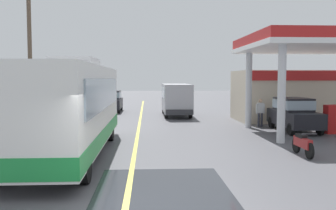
{
  "coord_description": "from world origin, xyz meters",
  "views": [
    {
      "loc": [
        0.49,
        -8.07,
        2.88
      ],
      "look_at": [
        1.5,
        10.0,
        1.6
      ],
      "focal_mm": 40.22,
      "sensor_mm": 36.0,
      "label": 1
    }
  ],
  "objects_px": {
    "coach_bus_main": "(71,110)",
    "car_trailing_behind_bus": "(111,100)",
    "car_at_pump": "(294,113)",
    "motorcycle_parked_forecourt": "(303,144)",
    "minibus_opposing_lane": "(176,97)",
    "pedestrian_near_pump": "(260,111)"
  },
  "relations": [
    {
      "from": "coach_bus_main",
      "to": "car_at_pump",
      "type": "height_order",
      "value": "coach_bus_main"
    },
    {
      "from": "car_at_pump",
      "to": "coach_bus_main",
      "type": "bearing_deg",
      "value": -151.53
    },
    {
      "from": "pedestrian_near_pump",
      "to": "car_trailing_behind_bus",
      "type": "height_order",
      "value": "car_trailing_behind_bus"
    },
    {
      "from": "coach_bus_main",
      "to": "motorcycle_parked_forecourt",
      "type": "relative_size",
      "value": 6.13
    },
    {
      "from": "car_at_pump",
      "to": "pedestrian_near_pump",
      "type": "distance_m",
      "value": 2.34
    },
    {
      "from": "car_at_pump",
      "to": "motorcycle_parked_forecourt",
      "type": "relative_size",
      "value": 2.33
    },
    {
      "from": "minibus_opposing_lane",
      "to": "car_trailing_behind_bus",
      "type": "height_order",
      "value": "minibus_opposing_lane"
    },
    {
      "from": "motorcycle_parked_forecourt",
      "to": "car_trailing_behind_bus",
      "type": "bearing_deg",
      "value": 114.96
    },
    {
      "from": "pedestrian_near_pump",
      "to": "car_trailing_behind_bus",
      "type": "relative_size",
      "value": 0.4
    },
    {
      "from": "coach_bus_main",
      "to": "car_at_pump",
      "type": "relative_size",
      "value": 2.63
    },
    {
      "from": "car_trailing_behind_bus",
      "to": "minibus_opposing_lane",
      "type": "bearing_deg",
      "value": -34.69
    },
    {
      "from": "minibus_opposing_lane",
      "to": "pedestrian_near_pump",
      "type": "bearing_deg",
      "value": -56.87
    },
    {
      "from": "coach_bus_main",
      "to": "car_trailing_behind_bus",
      "type": "bearing_deg",
      "value": 90.75
    },
    {
      "from": "coach_bus_main",
      "to": "minibus_opposing_lane",
      "type": "distance_m",
      "value": 15.62
    },
    {
      "from": "motorcycle_parked_forecourt",
      "to": "coach_bus_main",
      "type": "bearing_deg",
      "value": 176.05
    },
    {
      "from": "minibus_opposing_lane",
      "to": "motorcycle_parked_forecourt",
      "type": "height_order",
      "value": "minibus_opposing_lane"
    },
    {
      "from": "car_trailing_behind_bus",
      "to": "coach_bus_main",
      "type": "bearing_deg",
      "value": -89.25
    },
    {
      "from": "car_at_pump",
      "to": "minibus_opposing_lane",
      "type": "height_order",
      "value": "minibus_opposing_lane"
    },
    {
      "from": "minibus_opposing_lane",
      "to": "motorcycle_parked_forecourt",
      "type": "relative_size",
      "value": 3.41
    },
    {
      "from": "car_at_pump",
      "to": "motorcycle_parked_forecourt",
      "type": "xyz_separation_m",
      "value": [
        -2.22,
        -6.47,
        -0.57
      ]
    },
    {
      "from": "car_trailing_behind_bus",
      "to": "pedestrian_near_pump",
      "type": "bearing_deg",
      "value": -47.15
    },
    {
      "from": "coach_bus_main",
      "to": "car_trailing_behind_bus",
      "type": "xyz_separation_m",
      "value": [
        -0.24,
        18.45,
        -0.71
      ]
    }
  ]
}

